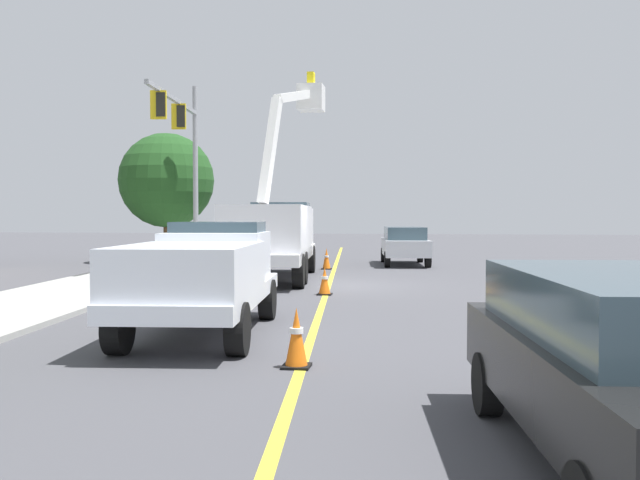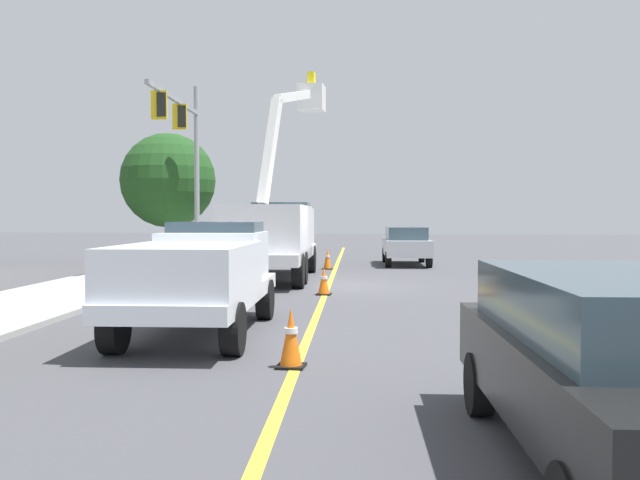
% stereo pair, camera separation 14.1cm
% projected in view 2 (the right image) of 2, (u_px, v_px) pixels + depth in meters
% --- Properties ---
extents(ground, '(120.00, 120.00, 0.00)m').
position_uv_depth(ground, '(328.00, 286.00, 20.72)').
color(ground, '#47474C').
extents(sidewalk_far_side, '(60.06, 9.62, 0.12)m').
position_uv_depth(sidewalk_far_side, '(106.00, 283.00, 21.10)').
color(sidewalk_far_side, '#9E9E99').
rests_on(sidewalk_far_side, ground).
extents(lane_centre_stripe, '(49.76, 5.19, 0.01)m').
position_uv_depth(lane_centre_stripe, '(328.00, 286.00, 20.72)').
color(lane_centre_stripe, yellow).
rests_on(lane_centre_stripe, ground).
extents(utility_bucket_truck, '(8.41, 3.31, 7.26)m').
position_uv_depth(utility_bucket_truck, '(274.00, 232.00, 23.00)').
color(utility_bucket_truck, white).
rests_on(utility_bucket_truck, ground).
extents(service_pickup_truck, '(5.78, 2.65, 2.06)m').
position_uv_depth(service_pickup_truck, '(200.00, 274.00, 12.22)').
color(service_pickup_truck, white).
rests_on(service_pickup_truck, ground).
extents(passing_minivan, '(4.97, 2.37, 1.69)m').
position_uv_depth(passing_minivan, '(406.00, 243.00, 29.76)').
color(passing_minivan, silver).
rests_on(passing_minivan, ground).
extents(trailing_sedan, '(4.97, 2.37, 1.69)m').
position_uv_depth(trailing_sedan, '(616.00, 359.00, 5.65)').
color(trailing_sedan, black).
rests_on(trailing_sedan, ground).
extents(traffic_cone_leading, '(0.40, 0.40, 0.87)m').
position_uv_depth(traffic_cone_leading, '(291.00, 338.00, 9.58)').
color(traffic_cone_leading, black).
rests_on(traffic_cone_leading, ground).
extents(traffic_cone_mid_front, '(0.40, 0.40, 0.77)m').
position_uv_depth(traffic_cone_mid_front, '(324.00, 281.00, 18.39)').
color(traffic_cone_mid_front, black).
rests_on(traffic_cone_mid_front, ground).
extents(traffic_cone_mid_rear, '(0.40, 0.40, 0.86)m').
position_uv_depth(traffic_cone_mid_rear, '(327.00, 259.00, 27.20)').
color(traffic_cone_mid_rear, black).
rests_on(traffic_cone_mid_rear, ground).
extents(traffic_signal_mast, '(6.93, 0.95, 7.77)m').
position_uv_depth(traffic_signal_mast, '(185.00, 142.00, 26.89)').
color(traffic_signal_mast, gray).
rests_on(traffic_signal_mast, ground).
extents(street_tree_right, '(4.40, 4.40, 6.04)m').
position_uv_depth(street_tree_right, '(168.00, 181.00, 31.17)').
color(street_tree_right, brown).
rests_on(street_tree_right, ground).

